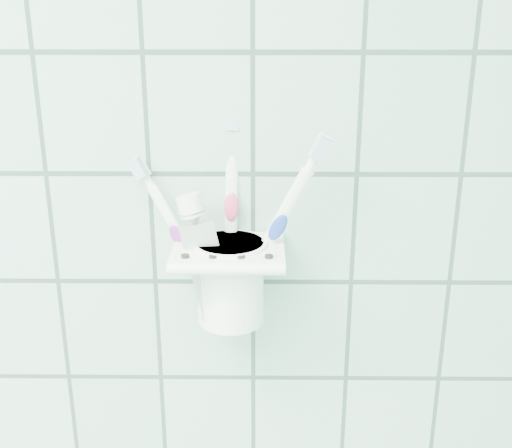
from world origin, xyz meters
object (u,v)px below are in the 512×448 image
(toothbrush_pink, at_px, (222,230))
(toothbrush_blue, at_px, (228,212))
(holder_bracket, at_px, (229,253))
(toothpaste_tube, at_px, (219,250))
(cup, at_px, (230,278))
(toothbrush_orange, at_px, (230,215))

(toothbrush_pink, relative_size, toothbrush_blue, 0.85)
(holder_bracket, xyz_separation_m, toothbrush_pink, (-0.01, 0.00, 0.03))
(holder_bracket, distance_m, toothbrush_pink, 0.03)
(holder_bracket, xyz_separation_m, toothpaste_tube, (-0.01, -0.01, 0.01))
(cup, relative_size, toothbrush_pink, 0.49)
(holder_bracket, bearing_deg, toothbrush_orange, 83.49)
(cup, height_order, toothbrush_blue, toothbrush_blue)
(cup, bearing_deg, toothbrush_blue, 98.67)
(toothbrush_pink, xyz_separation_m, toothbrush_orange, (0.01, 0.01, 0.01))
(toothbrush_blue, bearing_deg, toothbrush_pink, -108.38)
(toothbrush_blue, xyz_separation_m, toothpaste_tube, (-0.01, -0.03, -0.03))
(toothbrush_pink, relative_size, toothpaste_tube, 1.26)
(holder_bracket, relative_size, toothbrush_pink, 0.63)
(cup, relative_size, toothpaste_tube, 0.62)
(toothbrush_pink, xyz_separation_m, toothpaste_tube, (-0.00, -0.01, -0.02))
(toothbrush_pink, bearing_deg, toothbrush_blue, 87.94)
(holder_bracket, distance_m, toothbrush_orange, 0.04)
(cup, distance_m, toothbrush_blue, 0.07)
(holder_bracket, height_order, cup, same)
(toothbrush_orange, bearing_deg, toothpaste_tube, -120.02)
(toothpaste_tube, bearing_deg, toothbrush_blue, 65.93)
(toothbrush_pink, distance_m, toothbrush_blue, 0.02)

